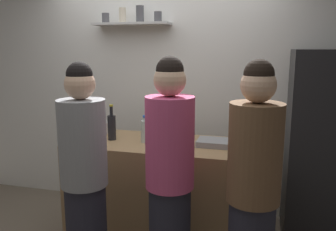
{
  "coord_description": "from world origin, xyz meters",
  "views": [
    {
      "loc": [
        1.03,
        -2.43,
        1.77
      ],
      "look_at": [
        0.25,
        0.49,
        1.18
      ],
      "focal_mm": 37.32,
      "sensor_mm": 36.0,
      "label": 1
    }
  ],
  "objects_px": {
    "baking_pan": "(217,143)",
    "wine_bottle_pale_glass": "(166,139)",
    "utensil_holder": "(103,127)",
    "person_grey_hoodie": "(84,179)",
    "refrigerator": "(322,149)",
    "person_pink_top": "(170,180)",
    "person_brown_jacket": "(253,194)",
    "wine_bottle_dark_glass": "(112,126)",
    "water_bottle_plastic": "(146,130)"
  },
  "relations": [
    {
      "from": "wine_bottle_dark_glass",
      "to": "person_pink_top",
      "type": "height_order",
      "value": "person_pink_top"
    },
    {
      "from": "baking_pan",
      "to": "person_grey_hoodie",
      "type": "distance_m",
      "value": 1.17
    },
    {
      "from": "refrigerator",
      "to": "wine_bottle_pale_glass",
      "type": "relative_size",
      "value": 5.44
    },
    {
      "from": "person_grey_hoodie",
      "to": "person_pink_top",
      "type": "relative_size",
      "value": 0.98
    },
    {
      "from": "wine_bottle_dark_glass",
      "to": "water_bottle_plastic",
      "type": "bearing_deg",
      "value": 0.07
    },
    {
      "from": "utensil_holder",
      "to": "baking_pan",
      "type": "bearing_deg",
      "value": -7.8
    },
    {
      "from": "baking_pan",
      "to": "utensil_holder",
      "type": "xyz_separation_m",
      "value": [
        -1.15,
        0.16,
        0.03
      ]
    },
    {
      "from": "person_brown_jacket",
      "to": "person_pink_top",
      "type": "xyz_separation_m",
      "value": [
        -0.57,
        0.07,
        0.01
      ]
    },
    {
      "from": "refrigerator",
      "to": "person_brown_jacket",
      "type": "xyz_separation_m",
      "value": [
        -0.58,
        -1.11,
        -0.03
      ]
    },
    {
      "from": "utensil_holder",
      "to": "water_bottle_plastic",
      "type": "relative_size",
      "value": 0.89
    },
    {
      "from": "utensil_holder",
      "to": "wine_bottle_dark_glass",
      "type": "distance_m",
      "value": 0.29
    },
    {
      "from": "water_bottle_plastic",
      "to": "refrigerator",
      "type": "bearing_deg",
      "value": 14.04
    },
    {
      "from": "wine_bottle_dark_glass",
      "to": "person_brown_jacket",
      "type": "distance_m",
      "value": 1.5
    },
    {
      "from": "person_pink_top",
      "to": "person_brown_jacket",
      "type": "bearing_deg",
      "value": -84.64
    },
    {
      "from": "refrigerator",
      "to": "person_brown_jacket",
      "type": "bearing_deg",
      "value": -117.55
    },
    {
      "from": "refrigerator",
      "to": "wine_bottle_pale_glass",
      "type": "bearing_deg",
      "value": -152.37
    },
    {
      "from": "baking_pan",
      "to": "person_pink_top",
      "type": "xyz_separation_m",
      "value": [
        -0.24,
        -0.7,
        -0.1
      ]
    },
    {
      "from": "wine_bottle_dark_glass",
      "to": "person_grey_hoodie",
      "type": "xyz_separation_m",
      "value": [
        0.1,
        -0.73,
        -0.23
      ]
    },
    {
      "from": "refrigerator",
      "to": "baking_pan",
      "type": "xyz_separation_m",
      "value": [
        -0.91,
        -0.33,
        0.08
      ]
    },
    {
      "from": "refrigerator",
      "to": "person_pink_top",
      "type": "height_order",
      "value": "refrigerator"
    },
    {
      "from": "utensil_holder",
      "to": "person_grey_hoodie",
      "type": "xyz_separation_m",
      "value": [
        0.29,
        -0.94,
        -0.16
      ]
    },
    {
      "from": "refrigerator",
      "to": "wine_bottle_dark_glass",
      "type": "bearing_deg",
      "value": -168.36
    },
    {
      "from": "utensil_holder",
      "to": "person_brown_jacket",
      "type": "relative_size",
      "value": 0.13
    },
    {
      "from": "water_bottle_plastic",
      "to": "person_brown_jacket",
      "type": "xyz_separation_m",
      "value": [
        0.96,
        -0.72,
        -0.19
      ]
    },
    {
      "from": "refrigerator",
      "to": "person_pink_top",
      "type": "xyz_separation_m",
      "value": [
        -1.15,
        -1.04,
        -0.02
      ]
    },
    {
      "from": "wine_bottle_pale_glass",
      "to": "person_brown_jacket",
      "type": "height_order",
      "value": "person_brown_jacket"
    },
    {
      "from": "utensil_holder",
      "to": "person_grey_hoodie",
      "type": "distance_m",
      "value": 1.0
    },
    {
      "from": "water_bottle_plastic",
      "to": "person_brown_jacket",
      "type": "relative_size",
      "value": 0.14
    },
    {
      "from": "wine_bottle_dark_glass",
      "to": "baking_pan",
      "type": "bearing_deg",
      "value": 3.08
    },
    {
      "from": "baking_pan",
      "to": "wine_bottle_dark_glass",
      "type": "height_order",
      "value": "wine_bottle_dark_glass"
    },
    {
      "from": "utensil_holder",
      "to": "refrigerator",
      "type": "bearing_deg",
      "value": 4.9
    },
    {
      "from": "refrigerator",
      "to": "wine_bottle_pale_glass",
      "type": "height_order",
      "value": "refrigerator"
    },
    {
      "from": "refrigerator",
      "to": "wine_bottle_dark_glass",
      "type": "xyz_separation_m",
      "value": [
        -1.87,
        -0.39,
        0.18
      ]
    },
    {
      "from": "refrigerator",
      "to": "wine_bottle_dark_glass",
      "type": "relative_size",
      "value": 5.33
    },
    {
      "from": "person_grey_hoodie",
      "to": "water_bottle_plastic",
      "type": "bearing_deg",
      "value": -115.05
    },
    {
      "from": "refrigerator",
      "to": "utensil_holder",
      "type": "bearing_deg",
      "value": -175.1
    },
    {
      "from": "refrigerator",
      "to": "person_grey_hoodie",
      "type": "height_order",
      "value": "refrigerator"
    },
    {
      "from": "baking_pan",
      "to": "wine_bottle_pale_glass",
      "type": "relative_size",
      "value": 1.05
    },
    {
      "from": "refrigerator",
      "to": "water_bottle_plastic",
      "type": "relative_size",
      "value": 7.17
    },
    {
      "from": "refrigerator",
      "to": "water_bottle_plastic",
      "type": "height_order",
      "value": "refrigerator"
    },
    {
      "from": "person_brown_jacket",
      "to": "person_pink_top",
      "type": "bearing_deg",
      "value": 59.63
    },
    {
      "from": "wine_bottle_dark_glass",
      "to": "wine_bottle_pale_glass",
      "type": "bearing_deg",
      "value": -25.42
    },
    {
      "from": "person_brown_jacket",
      "to": "wine_bottle_pale_glass",
      "type": "bearing_deg",
      "value": 34.7
    },
    {
      "from": "wine_bottle_dark_glass",
      "to": "person_brown_jacket",
      "type": "xyz_separation_m",
      "value": [
        1.29,
        -0.72,
        -0.21
      ]
    },
    {
      "from": "refrigerator",
      "to": "water_bottle_plastic",
      "type": "distance_m",
      "value": 1.6
    },
    {
      "from": "utensil_holder",
      "to": "person_brown_jacket",
      "type": "bearing_deg",
      "value": -32.21
    },
    {
      "from": "water_bottle_plastic",
      "to": "wine_bottle_pale_glass",
      "type": "bearing_deg",
      "value": -47.03
    },
    {
      "from": "wine_bottle_dark_glass",
      "to": "person_brown_jacket",
      "type": "height_order",
      "value": "person_brown_jacket"
    },
    {
      "from": "baking_pan",
      "to": "person_brown_jacket",
      "type": "height_order",
      "value": "person_brown_jacket"
    },
    {
      "from": "utensil_holder",
      "to": "person_grey_hoodie",
      "type": "relative_size",
      "value": 0.13
    }
  ]
}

